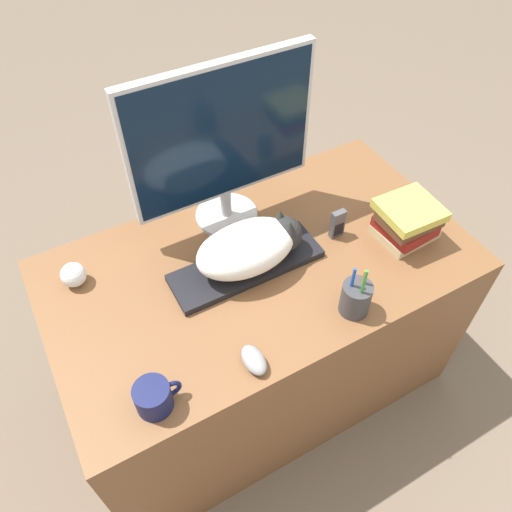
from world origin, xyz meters
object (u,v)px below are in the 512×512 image
at_px(monitor, 221,141).
at_px(cat, 252,246).
at_px(baseball, 73,275).
at_px(coffee_mug, 154,397).
at_px(pen_cup, 356,298).
at_px(book_stack, 407,221).
at_px(computer_mouse, 254,360).
at_px(keyboard, 246,266).
at_px(phone, 337,224).

bearing_deg(monitor, cat, -96.04).
bearing_deg(cat, monitor, 83.96).
height_order(cat, baseball, cat).
bearing_deg(coffee_mug, pen_cup, -0.16).
bearing_deg(pen_cup, coffee_mug, 179.84).
xyz_separation_m(monitor, book_stack, (0.47, -0.36, -0.24)).
xyz_separation_m(baseball, book_stack, (0.99, -0.33, 0.03)).
bearing_deg(cat, computer_mouse, -117.96).
bearing_deg(baseball, coffee_mug, -82.02).
bearing_deg(keyboard, monitor, 78.95).
bearing_deg(cat, phone, -3.29).
height_order(pen_cup, book_stack, pen_cup).
bearing_deg(coffee_mug, cat, 33.53).
height_order(keyboard, cat, cat).
xyz_separation_m(baseball, phone, (0.80, -0.22, 0.01)).
height_order(keyboard, coffee_mug, coffee_mug).
height_order(baseball, book_stack, book_stack).
xyz_separation_m(keyboard, phone, (0.32, -0.02, 0.04)).
xyz_separation_m(pen_cup, book_stack, (0.32, 0.16, 0.01)).
bearing_deg(pen_cup, computer_mouse, -177.29).
bearing_deg(baseball, monitor, 3.56).
bearing_deg(book_stack, computer_mouse, -165.14).
height_order(monitor, book_stack, monitor).
height_order(keyboard, phone, phone).
xyz_separation_m(cat, monitor, (0.02, 0.23, 0.22)).
distance_m(baseball, phone, 0.83).
height_order(coffee_mug, book_stack, book_stack).
relative_size(computer_mouse, phone, 0.94).
bearing_deg(coffee_mug, keyboard, 34.84).
relative_size(keyboard, cat, 1.38).
bearing_deg(cat, coffee_mug, -146.47).
bearing_deg(computer_mouse, baseball, 123.94).
bearing_deg(phone, pen_cup, -115.35).
bearing_deg(baseball, pen_cup, -35.75).
bearing_deg(book_stack, pen_cup, -153.55).
bearing_deg(coffee_mug, monitor, 48.62).
bearing_deg(phone, cat, 176.71).
xyz_separation_m(keyboard, book_stack, (0.51, -0.13, 0.06)).
height_order(keyboard, baseball, baseball).
height_order(monitor, pen_cup, monitor).
height_order(pen_cup, baseball, pen_cup).
relative_size(phone, book_stack, 0.52).
distance_m(keyboard, baseball, 0.52).
distance_m(cat, phone, 0.31).
height_order(monitor, baseball, monitor).
xyz_separation_m(cat, coffee_mug, (-0.43, -0.28, -0.05)).
relative_size(pen_cup, book_stack, 0.99).
xyz_separation_m(pen_cup, baseball, (-0.67, 0.48, -0.02)).
bearing_deg(coffee_mug, baseball, 97.98).
relative_size(computer_mouse, baseball, 1.29).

